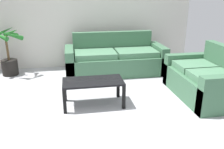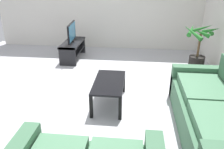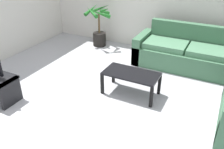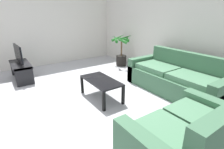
{
  "view_description": "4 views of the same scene",
  "coord_description": "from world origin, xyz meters",
  "px_view_note": "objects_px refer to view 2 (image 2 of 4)",
  "views": [
    {
      "loc": [
        -0.04,
        -2.87,
        1.78
      ],
      "look_at": [
        0.55,
        0.41,
        0.62
      ],
      "focal_mm": 38.04,
      "sensor_mm": 36.0,
      "label": 1
    },
    {
      "loc": [
        3.8,
        1.14,
        2.12
      ],
      "look_at": [
        0.25,
        0.76,
        0.54
      ],
      "focal_mm": 37.22,
      "sensor_mm": 36.0,
      "label": 2
    },
    {
      "loc": [
        1.64,
        -2.68,
        2.38
      ],
      "look_at": [
        0.11,
        0.33,
        0.53
      ],
      "focal_mm": 37.74,
      "sensor_mm": 36.0,
      "label": 3
    },
    {
      "loc": [
        3.13,
        -0.96,
        1.74
      ],
      "look_at": [
        0.44,
        0.89,
        0.55
      ],
      "focal_mm": 27.34,
      "sensor_mm": 36.0,
      "label": 4
    }
  ],
  "objects_px": {
    "coffee_table": "(109,85)",
    "potted_palm": "(198,51)",
    "tv": "(72,32)",
    "couch_main": "(216,115)",
    "tv_stand": "(73,48)"
  },
  "relations": [
    {
      "from": "coffee_table",
      "to": "potted_palm",
      "type": "xyz_separation_m",
      "value": [
        -1.7,
        1.84,
        0.11
      ]
    },
    {
      "from": "coffee_table",
      "to": "tv",
      "type": "bearing_deg",
      "value": -150.96
    },
    {
      "from": "couch_main",
      "to": "tv",
      "type": "relative_size",
      "value": 2.77
    },
    {
      "from": "coffee_table",
      "to": "potted_palm",
      "type": "relative_size",
      "value": 0.91
    },
    {
      "from": "couch_main",
      "to": "potted_palm",
      "type": "relative_size",
      "value": 2.08
    },
    {
      "from": "coffee_table",
      "to": "potted_palm",
      "type": "distance_m",
      "value": 2.5
    },
    {
      "from": "tv",
      "to": "couch_main",
      "type": "bearing_deg",
      "value": 44.3
    },
    {
      "from": "tv_stand",
      "to": "potted_palm",
      "type": "xyz_separation_m",
      "value": [
        0.49,
        3.05,
        0.18
      ]
    },
    {
      "from": "tv_stand",
      "to": "couch_main",
      "type": "bearing_deg",
      "value": 44.33
    },
    {
      "from": "coffee_table",
      "to": "couch_main",
      "type": "bearing_deg",
      "value": 67.03
    },
    {
      "from": "tv_stand",
      "to": "tv",
      "type": "distance_m",
      "value": 0.42
    },
    {
      "from": "tv",
      "to": "coffee_table",
      "type": "height_order",
      "value": "tv"
    },
    {
      "from": "tv_stand",
      "to": "tv",
      "type": "height_order",
      "value": "tv"
    },
    {
      "from": "tv_stand",
      "to": "coffee_table",
      "type": "relative_size",
      "value": 1.13
    },
    {
      "from": "tv_stand",
      "to": "potted_palm",
      "type": "bearing_deg",
      "value": 80.92
    }
  ]
}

